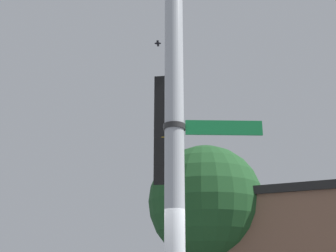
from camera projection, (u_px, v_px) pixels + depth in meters
signal_pole at (174, 171)px, 6.48m from camera, size 0.29×0.29×6.08m
mast_arm at (167, 99)px, 10.40m from camera, size 1.37×6.55×0.19m
traffic_light_nearest_pole at (170, 109)px, 8.79m from camera, size 0.54×0.49×1.31m
traffic_light_mid_inner at (167, 142)px, 10.84m from camera, size 0.54×0.49×1.31m
traffic_light_mid_outer at (164, 164)px, 12.90m from camera, size 0.54×0.49×1.31m
street_name_sign at (198, 128)px, 6.70m from camera, size 1.44×0.42×0.22m
bird_flying at (158, 43)px, 12.33m from camera, size 0.19×0.29×0.08m
tree_by_storefront at (206, 203)px, 17.53m from camera, size 4.40×4.40×6.67m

